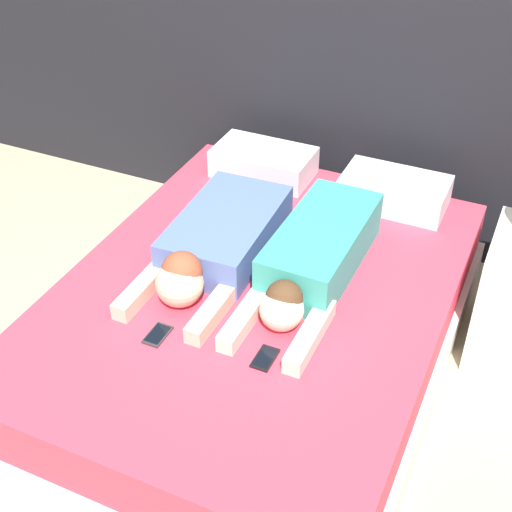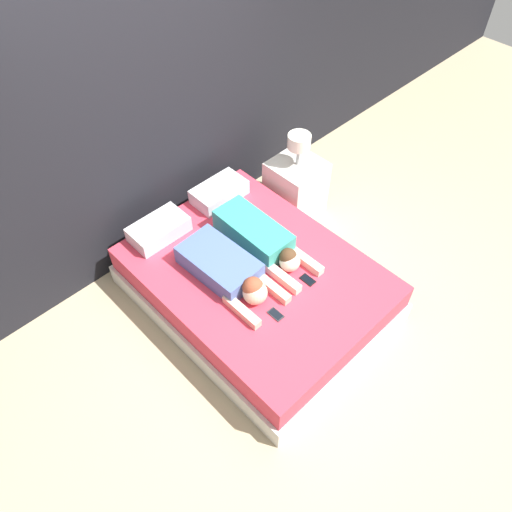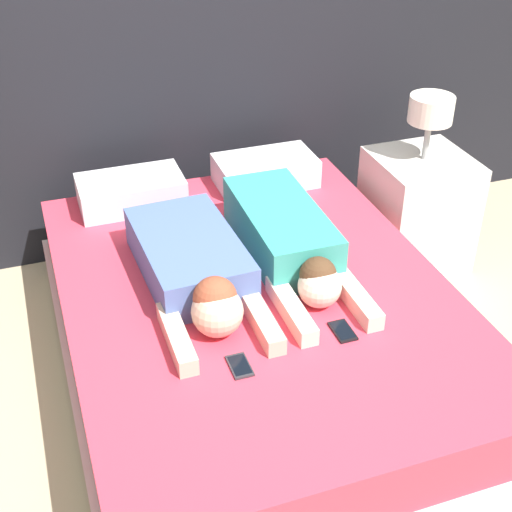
{
  "view_description": "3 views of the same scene",
  "coord_description": "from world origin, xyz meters",
  "px_view_note": "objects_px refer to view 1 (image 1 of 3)",
  "views": [
    {
      "loc": [
        0.96,
        -2.09,
        2.3
      ],
      "look_at": [
        0.0,
        0.0,
        0.59
      ],
      "focal_mm": 50.0,
      "sensor_mm": 36.0,
      "label": 1
    },
    {
      "loc": [
        -1.81,
        -1.87,
        3.59
      ],
      "look_at": [
        0.0,
        0.0,
        0.59
      ],
      "focal_mm": 35.0,
      "sensor_mm": 36.0,
      "label": 2
    },
    {
      "loc": [
        -0.77,
        -2.22,
        2.13
      ],
      "look_at": [
        0.0,
        0.0,
        0.59
      ],
      "focal_mm": 50.0,
      "sensor_mm": 36.0,
      "label": 3
    }
  ],
  "objects_px": {
    "pillow_head_right": "(394,191)",
    "person_left": "(215,244)",
    "pillow_head_left": "(264,162)",
    "person_right": "(313,258)",
    "bed": "(256,325)",
    "cell_phone_left": "(158,335)",
    "cell_phone_right": "(265,358)"
  },
  "relations": [
    {
      "from": "pillow_head_right",
      "to": "pillow_head_left",
      "type": "bearing_deg",
      "value": 180.0
    },
    {
      "from": "pillow_head_left",
      "to": "person_left",
      "type": "height_order",
      "value": "person_left"
    },
    {
      "from": "pillow_head_left",
      "to": "pillow_head_right",
      "type": "relative_size",
      "value": 1.0
    },
    {
      "from": "person_left",
      "to": "cell_phone_right",
      "type": "relative_size",
      "value": 7.71
    },
    {
      "from": "pillow_head_left",
      "to": "pillow_head_right",
      "type": "xyz_separation_m",
      "value": [
        0.69,
        0.0,
        0.0
      ]
    },
    {
      "from": "person_right",
      "to": "cell_phone_left",
      "type": "xyz_separation_m",
      "value": [
        -0.41,
        -0.58,
        -0.09
      ]
    },
    {
      "from": "pillow_head_right",
      "to": "cell_phone_left",
      "type": "bearing_deg",
      "value": -113.47
    },
    {
      "from": "cell_phone_left",
      "to": "pillow_head_right",
      "type": "bearing_deg",
      "value": 66.53
    },
    {
      "from": "pillow_head_left",
      "to": "person_left",
      "type": "bearing_deg",
      "value": -81.41
    },
    {
      "from": "pillow_head_left",
      "to": "cell_phone_right",
      "type": "relative_size",
      "value": 4.01
    },
    {
      "from": "pillow_head_left",
      "to": "cell_phone_left",
      "type": "height_order",
      "value": "pillow_head_left"
    },
    {
      "from": "person_left",
      "to": "cell_phone_left",
      "type": "relative_size",
      "value": 7.71
    },
    {
      "from": "bed",
      "to": "person_right",
      "type": "relative_size",
      "value": 2.09
    },
    {
      "from": "bed",
      "to": "cell_phone_left",
      "type": "xyz_separation_m",
      "value": [
        -0.21,
        -0.44,
        0.23
      ]
    },
    {
      "from": "pillow_head_left",
      "to": "person_right",
      "type": "bearing_deg",
      "value": -52.44
    },
    {
      "from": "bed",
      "to": "cell_phone_right",
      "type": "bearing_deg",
      "value": -61.01
    },
    {
      "from": "person_right",
      "to": "bed",
      "type": "bearing_deg",
      "value": -143.29
    },
    {
      "from": "bed",
      "to": "pillow_head_right",
      "type": "bearing_deg",
      "value": 67.86
    },
    {
      "from": "pillow_head_left",
      "to": "cell_phone_left",
      "type": "relative_size",
      "value": 4.01
    },
    {
      "from": "pillow_head_right",
      "to": "person_left",
      "type": "height_order",
      "value": "person_left"
    },
    {
      "from": "person_left",
      "to": "cell_phone_left",
      "type": "bearing_deg",
      "value": -88.17
    },
    {
      "from": "cell_phone_left",
      "to": "cell_phone_right",
      "type": "xyz_separation_m",
      "value": [
        0.42,
        0.06,
        0.0
      ]
    },
    {
      "from": "bed",
      "to": "cell_phone_left",
      "type": "relative_size",
      "value": 16.89
    },
    {
      "from": "pillow_head_left",
      "to": "cell_phone_left",
      "type": "bearing_deg",
      "value": -84.12
    },
    {
      "from": "pillow_head_left",
      "to": "pillow_head_right",
      "type": "bearing_deg",
      "value": 0.0
    },
    {
      "from": "pillow_head_left",
      "to": "cell_phone_left",
      "type": "distance_m",
      "value": 1.29
    },
    {
      "from": "cell_phone_left",
      "to": "bed",
      "type": "bearing_deg",
      "value": 64.04
    },
    {
      "from": "pillow_head_left",
      "to": "person_right",
      "type": "xyz_separation_m",
      "value": [
        0.54,
        -0.7,
        0.03
      ]
    },
    {
      "from": "pillow_head_right",
      "to": "cell_phone_right",
      "type": "bearing_deg",
      "value": -96.23
    },
    {
      "from": "bed",
      "to": "pillow_head_left",
      "type": "bearing_deg",
      "value": 112.14
    },
    {
      "from": "person_left",
      "to": "cell_phone_right",
      "type": "height_order",
      "value": "person_left"
    },
    {
      "from": "pillow_head_left",
      "to": "person_right",
      "type": "relative_size",
      "value": 0.5
    }
  ]
}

